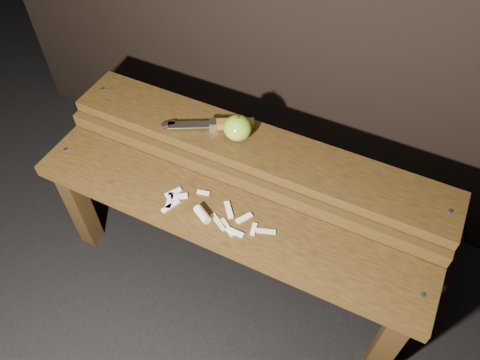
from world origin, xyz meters
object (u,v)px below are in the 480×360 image
at_px(apple, 238,128).
at_px(bench_rear_tier, 255,164).
at_px(bench_front_tier, 222,230).
at_px(knife, 223,124).

bearing_deg(apple, bench_rear_tier, -3.99).
bearing_deg(apple, bench_front_tier, -74.98).
xyz_separation_m(bench_rear_tier, apple, (-0.06, 0.00, 0.12)).
xyz_separation_m(bench_rear_tier, knife, (-0.12, 0.02, 0.10)).
bearing_deg(bench_rear_tier, apple, 176.01).
distance_m(bench_front_tier, apple, 0.30).
bearing_deg(knife, apple, -18.81).
xyz_separation_m(bench_front_tier, bench_rear_tier, (0.00, 0.23, 0.06)).
height_order(bench_rear_tier, apple, apple).
bearing_deg(bench_front_tier, knife, 115.67).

